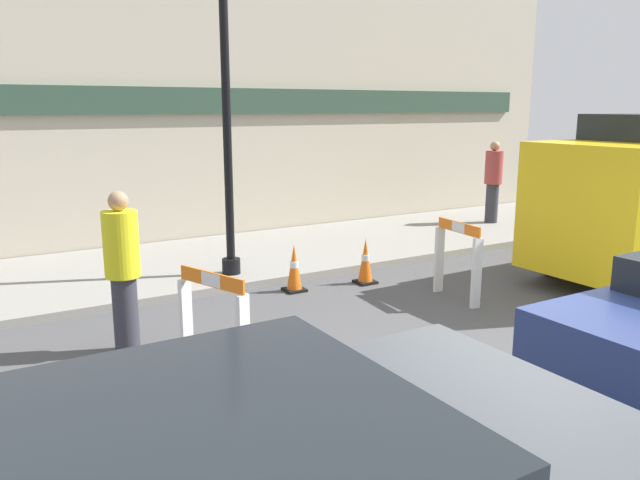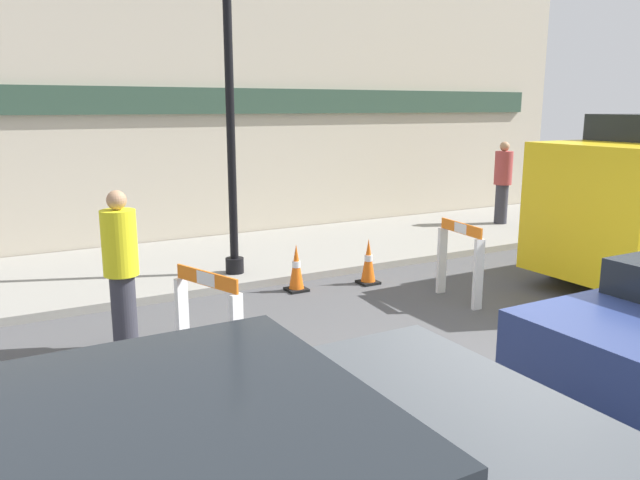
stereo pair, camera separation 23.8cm
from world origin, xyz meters
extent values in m
plane|color=#4C4C4F|center=(0.00, 0.00, 0.00)|extent=(60.00, 60.00, 0.00)
cube|color=gray|center=(0.00, 6.26, 0.06)|extent=(18.00, 3.52, 0.12)
cube|color=#BCB29E|center=(0.00, 8.10, 2.75)|extent=(18.00, 0.12, 5.50)
cube|color=#2D4738|center=(0.00, 7.99, 2.80)|extent=(16.20, 0.10, 0.50)
cylinder|color=black|center=(-1.01, 5.11, 0.24)|extent=(0.29, 0.29, 0.24)
cylinder|color=black|center=(-1.01, 5.11, 2.75)|extent=(0.13, 0.13, 5.26)
cube|color=white|center=(-2.68, 2.37, 0.46)|extent=(0.14, 0.10, 0.93)
cube|color=white|center=(-2.39, 1.55, 0.46)|extent=(0.14, 0.10, 0.93)
cube|color=orange|center=(-2.54, 1.96, 1.00)|extent=(0.34, 0.89, 0.15)
cube|color=white|center=(-2.54, 1.96, 1.00)|extent=(0.12, 0.27, 0.13)
cube|color=white|center=(1.30, 2.13, 0.49)|extent=(0.14, 0.07, 0.97)
cube|color=white|center=(1.39, 2.98, 0.49)|extent=(0.14, 0.07, 0.97)
cube|color=orange|center=(1.35, 2.56, 1.05)|extent=(0.12, 0.91, 0.15)
cube|color=white|center=(1.35, 2.56, 1.05)|extent=(0.06, 0.28, 0.14)
cube|color=black|center=(0.72, 3.90, 0.02)|extent=(0.30, 0.30, 0.04)
cone|color=orange|center=(0.72, 3.90, 0.38)|extent=(0.23, 0.22, 0.67)
cylinder|color=white|center=(0.72, 3.90, 0.41)|extent=(0.13, 0.13, 0.09)
cube|color=black|center=(-1.83, 0.67, 0.02)|extent=(0.30, 0.30, 0.04)
cone|color=orange|center=(-1.83, 0.67, 0.29)|extent=(0.23, 0.23, 0.50)
cylinder|color=white|center=(-1.83, 0.67, 0.32)|extent=(0.13, 0.13, 0.07)
cube|color=black|center=(-0.43, 4.10, 0.02)|extent=(0.30, 0.30, 0.04)
cone|color=orange|center=(-0.43, 4.10, 0.38)|extent=(0.23, 0.22, 0.67)
cylinder|color=white|center=(-0.43, 4.10, 0.41)|extent=(0.13, 0.13, 0.09)
cylinder|color=#33333D|center=(-3.16, 3.01, 0.44)|extent=(0.32, 0.32, 0.87)
cylinder|color=yellow|center=(-3.16, 3.01, 1.23)|extent=(0.45, 0.45, 0.73)
sphere|color=tan|center=(-3.16, 3.01, 1.70)|extent=(0.25, 0.25, 0.22)
cylinder|color=#33333D|center=(5.80, 6.18, 0.56)|extent=(0.38, 0.38, 0.88)
cylinder|color=#A33D3D|center=(5.80, 6.18, 1.36)|extent=(0.53, 0.53, 0.73)
sphere|color=tan|center=(5.80, 6.18, 1.83)|extent=(0.29, 0.29, 0.21)
cylinder|color=black|center=(-0.82, -1.05, 0.30)|extent=(0.60, 0.18, 0.60)
cylinder|color=black|center=(3.61, 2.71, 0.30)|extent=(0.60, 0.18, 0.60)
camera|label=1|loc=(-4.71, -3.74, 2.69)|focal=35.00mm
camera|label=2|loc=(-4.50, -3.86, 2.69)|focal=35.00mm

